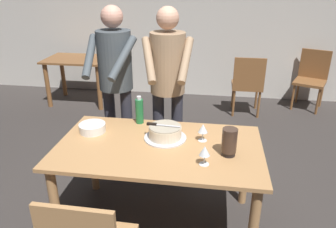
# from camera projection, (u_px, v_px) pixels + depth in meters

# --- Properties ---
(ground_plane) EXTENTS (14.00, 14.00, 0.00)m
(ground_plane) POSITION_uv_depth(u_px,v_px,m) (160.00, 222.00, 2.79)
(ground_plane) COLOR #383330
(back_wall) EXTENTS (10.00, 0.12, 2.70)m
(back_wall) POSITION_uv_depth(u_px,v_px,m) (194.00, 15.00, 5.29)
(back_wall) COLOR beige
(back_wall) RESTS_ON ground_plane
(main_dining_table) EXTENTS (1.58, 0.91, 0.75)m
(main_dining_table) POSITION_uv_depth(u_px,v_px,m) (159.00, 157.00, 2.53)
(main_dining_table) COLOR tan
(main_dining_table) RESTS_ON ground_plane
(cake_on_platter) EXTENTS (0.34, 0.34, 0.11)m
(cake_on_platter) POSITION_uv_depth(u_px,v_px,m) (165.00, 133.00, 2.57)
(cake_on_platter) COLOR silver
(cake_on_platter) RESTS_ON main_dining_table
(cake_knife) EXTENTS (0.27, 0.04, 0.02)m
(cake_knife) POSITION_uv_depth(u_px,v_px,m) (156.00, 125.00, 2.56)
(cake_knife) COLOR silver
(cake_knife) RESTS_ON cake_on_platter
(plate_stack) EXTENTS (0.22, 0.22, 0.07)m
(plate_stack) POSITION_uv_depth(u_px,v_px,m) (92.00, 128.00, 2.70)
(plate_stack) COLOR white
(plate_stack) RESTS_ON main_dining_table
(wine_glass_near) EXTENTS (0.08, 0.08, 0.14)m
(wine_glass_near) POSITION_uv_depth(u_px,v_px,m) (203.00, 129.00, 2.52)
(wine_glass_near) COLOR silver
(wine_glass_near) RESTS_ON main_dining_table
(wine_glass_far) EXTENTS (0.08, 0.08, 0.14)m
(wine_glass_far) POSITION_uv_depth(u_px,v_px,m) (205.00, 151.00, 2.20)
(wine_glass_far) COLOR silver
(wine_glass_far) RESTS_ON main_dining_table
(water_bottle) EXTENTS (0.07, 0.07, 0.25)m
(water_bottle) POSITION_uv_depth(u_px,v_px,m) (139.00, 111.00, 2.83)
(water_bottle) COLOR #1E6B38
(water_bottle) RESTS_ON main_dining_table
(hurricane_lamp) EXTENTS (0.11, 0.11, 0.21)m
(hurricane_lamp) POSITION_uv_depth(u_px,v_px,m) (229.00, 142.00, 2.31)
(hurricane_lamp) COLOR black
(hurricane_lamp) RESTS_ON main_dining_table
(person_cutting_cake) EXTENTS (0.46, 0.57, 1.72)m
(person_cutting_cake) POSITION_uv_depth(u_px,v_px,m) (168.00, 79.00, 2.97)
(person_cutting_cake) COLOR #2D2D38
(person_cutting_cake) RESTS_ON ground_plane
(person_standing_beside) EXTENTS (0.46, 0.57, 1.72)m
(person_standing_beside) POSITION_uv_depth(u_px,v_px,m) (115.00, 76.00, 3.07)
(person_standing_beside) COLOR #2D2D38
(person_standing_beside) RESTS_ON ground_plane
(background_table) EXTENTS (1.00, 0.70, 0.74)m
(background_table) POSITION_uv_depth(u_px,v_px,m) (79.00, 68.00, 5.20)
(background_table) COLOR brown
(background_table) RESTS_ON ground_plane
(background_chair_0) EXTENTS (0.44, 0.44, 0.90)m
(background_chair_0) POSITION_uv_depth(u_px,v_px,m) (247.00, 83.00, 4.75)
(background_chair_0) COLOR brown
(background_chair_0) RESTS_ON ground_plane
(background_chair_1) EXTENTS (0.58, 0.58, 0.90)m
(background_chair_1) POSITION_uv_depth(u_px,v_px,m) (311.00, 77.00, 5.04)
(background_chair_1) COLOR brown
(background_chair_1) RESTS_ON ground_plane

